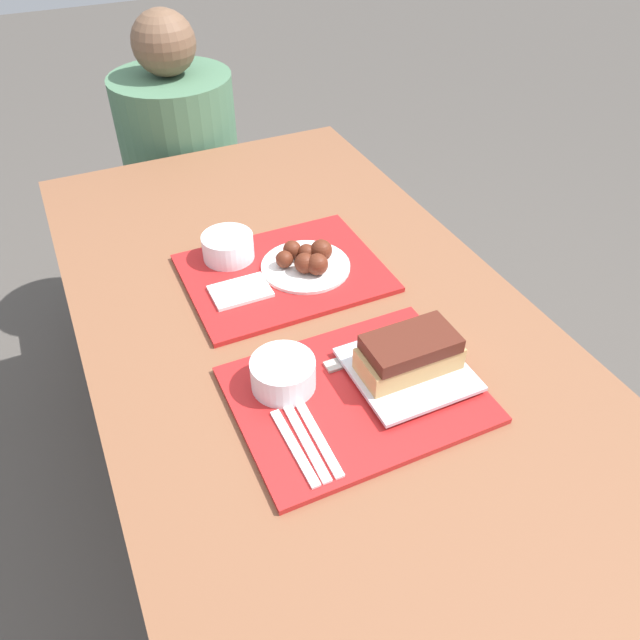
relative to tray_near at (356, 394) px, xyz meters
The scene contains 15 objects.
ground_plane 0.80m from the tray_near, 86.26° to the left, with size 12.00×12.00×0.00m, color #4C4742.
picnic_table 0.24m from the tray_near, 86.26° to the left, with size 0.90×1.73×0.77m.
picnic_bench_far 1.37m from the tray_near, 89.36° to the left, with size 0.86×0.28×0.43m.
tray_near is the anchor object (origin of this frame).
tray_far 0.40m from the tray_near, 86.86° to the left, with size 0.43×0.34×0.01m.
bowl_coleslaw_near 0.14m from the tray_near, 147.52° to the left, with size 0.12×0.12×0.06m.
brisket_sandwich_plate 0.12m from the tray_near, ahead, with size 0.21×0.21×0.09m.
plastic_fork_near 0.14m from the tray_near, 151.67° to the right, with size 0.02×0.17×0.00m.
plastic_knife_near 0.13m from the tray_near, 146.89° to the right, with size 0.02×0.17×0.00m.
plastic_spoon_near 0.16m from the tray_near, 155.33° to the right, with size 0.02×0.17×0.00m.
condiment_packet 0.08m from the tray_near, 94.67° to the left, with size 0.04×0.03×0.01m.
bowl_coleslaw_far 0.50m from the tray_near, 98.28° to the left, with size 0.12×0.12×0.06m.
wings_plate_far 0.39m from the tray_near, 79.22° to the left, with size 0.20×0.20×0.06m.
napkin_far 0.37m from the tray_near, 104.38° to the left, with size 0.12×0.09×0.01m.
person_seated_across 1.31m from the tray_near, 89.23° to the left, with size 0.39×0.39×0.69m.
Camera 1 is at (-0.39, -0.89, 1.60)m, focal length 35.00 mm.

